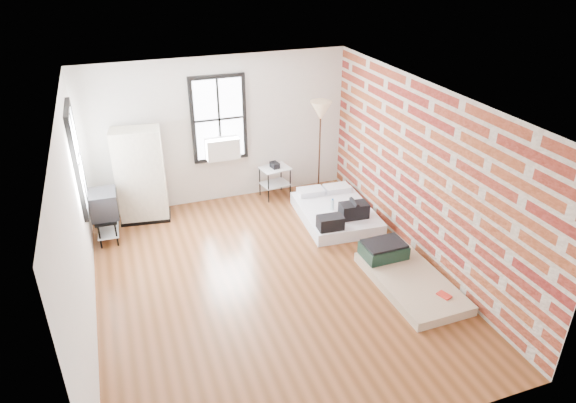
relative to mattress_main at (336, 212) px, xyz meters
name	(u,v)px	position (x,y,z in m)	size (l,w,h in m)	color
ground	(270,282)	(-1.74, -1.43, -0.15)	(6.00, 6.00, 0.00)	#593217
room_shell	(275,165)	(-1.51, -1.06, 1.59)	(5.02, 6.02, 2.80)	silver
mattress_main	(336,212)	(0.00, 0.00, 0.00)	(1.37, 1.79, 0.55)	white
mattress_bare	(404,274)	(0.18, -2.09, -0.03)	(0.99, 1.84, 0.39)	tan
wardrobe	(141,176)	(-3.29, 1.22, 0.72)	(0.94, 0.62, 1.74)	black
side_table	(275,173)	(-0.75, 1.29, 0.35)	(0.62, 0.53, 0.73)	black
floor_lamp	(321,115)	(0.17, 1.22, 1.47)	(0.40, 0.40, 1.87)	#321D10
tv_stand	(104,206)	(-3.96, 0.69, 0.49)	(0.47, 0.65, 0.90)	black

